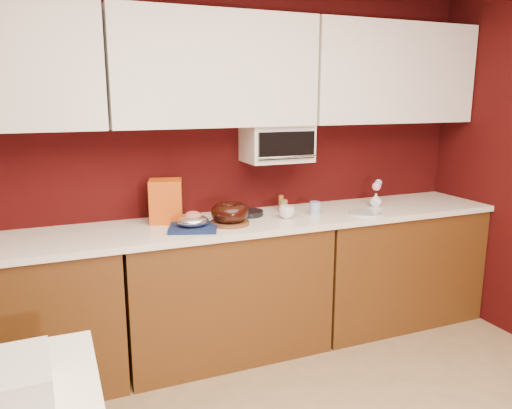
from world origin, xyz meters
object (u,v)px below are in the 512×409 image
object	(u,v)px
blue_jar	(315,208)
flower_vase	(376,199)
toaster_oven	(277,143)
bundt_cake	(230,212)
pandoro_box	(166,201)
foil_ham_nest	(193,221)
coffee_mug	(287,211)

from	to	relation	value
blue_jar	flower_vase	world-z (taller)	flower_vase
toaster_oven	bundt_cake	world-z (taller)	toaster_oven
bundt_cake	blue_jar	distance (m)	0.63
blue_jar	flower_vase	xyz separation A→B (m)	(0.54, 0.05, 0.01)
pandoro_box	blue_jar	world-z (taller)	pandoro_box
foil_ham_nest	flower_vase	world-z (taller)	flower_vase
coffee_mug	toaster_oven	bearing A→B (deg)	82.60
pandoro_box	coffee_mug	xyz separation A→B (m)	(0.76, -0.21, -0.09)
pandoro_box	toaster_oven	bearing A→B (deg)	16.54
toaster_oven	flower_vase	world-z (taller)	toaster_oven
bundt_cake	toaster_oven	bearing A→B (deg)	29.32
toaster_oven	coffee_mug	bearing A→B (deg)	-97.40
toaster_oven	foil_ham_nest	xyz separation A→B (m)	(-0.68, -0.27, -0.42)
bundt_cake	coffee_mug	xyz separation A→B (m)	(0.40, 0.01, -0.03)
bundt_cake	blue_jar	world-z (taller)	bundt_cake
foil_ham_nest	toaster_oven	bearing A→B (deg)	21.78
foil_ham_nest	blue_jar	bearing A→B (deg)	4.52
foil_ham_nest	flower_vase	bearing A→B (deg)	5.01
foil_ham_nest	pandoro_box	xyz separation A→B (m)	(-0.11, 0.25, 0.08)
toaster_oven	foil_ham_nest	bearing A→B (deg)	-158.22
toaster_oven	foil_ham_nest	distance (m)	0.84
bundt_cake	coffee_mug	size ratio (longest dim) A/B	2.34
pandoro_box	coffee_mug	world-z (taller)	pandoro_box
bundt_cake	coffee_mug	bearing A→B (deg)	1.71
pandoro_box	flower_vase	size ratio (longest dim) A/B	2.52
pandoro_box	coffee_mug	size ratio (longest dim) A/B	2.71
foil_ham_nest	blue_jar	size ratio (longest dim) A/B	2.20
coffee_mug	flower_vase	world-z (taller)	flower_vase
foil_ham_nest	coffee_mug	xyz separation A→B (m)	(0.65, 0.04, -0.00)
toaster_oven	pandoro_box	world-z (taller)	toaster_oven
pandoro_box	coffee_mug	distance (m)	0.79
bundt_cake	foil_ham_nest	size ratio (longest dim) A/B	1.23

